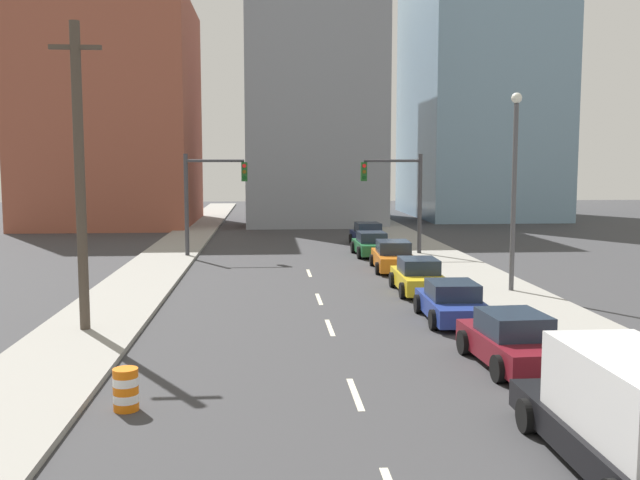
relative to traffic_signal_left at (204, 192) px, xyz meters
name	(u,v)px	position (x,y,z in m)	size (l,w,h in m)	color
sidewalk_left	(182,243)	(-2.18, 7.13, -3.77)	(3.38, 92.27, 0.16)	gray
sidewalk_right	(411,241)	(13.56, 7.13, -3.77)	(3.38, 92.27, 0.16)	gray
lane_stripe_at_14m	(355,394)	(5.69, -24.97, -3.84)	(0.16, 2.40, 0.01)	beige
lane_stripe_at_21m	(330,327)	(5.69, -18.07, -3.84)	(0.16, 2.40, 0.01)	beige
lane_stripe_at_26m	(319,299)	(5.69, -13.05, -3.84)	(0.16, 2.40, 0.01)	beige
lane_stripe_at_33m	(309,273)	(5.69, -6.19, -3.84)	(0.16, 2.40, 0.01)	beige
building_brick_left	(113,115)	(-9.85, 23.34, 5.85)	(14.00, 16.00, 19.40)	#9E513D
building_office_center	(311,104)	(7.85, 27.34, 7.26)	(12.00, 20.00, 22.22)	gray
building_glass_right	(479,9)	(25.14, 31.34, 17.11)	(13.00, 20.00, 41.92)	#7A9EB7
traffic_signal_left	(204,192)	(0.00, 0.00, 0.00)	(3.63, 0.35, 6.01)	#38383D
traffic_signal_right	(403,191)	(11.59, 0.00, 0.00)	(3.63, 0.35, 6.01)	#38383D
utility_pole_left_mid	(80,177)	(-2.25, -18.36, 1.20)	(1.60, 0.32, 9.84)	#473D33
traffic_barrel	(126,389)	(0.46, -25.70, -3.37)	(0.56, 0.56, 0.95)	orange
street_lamp	(514,179)	(13.83, -12.50, 0.99)	(0.44, 0.44, 8.34)	#4C4C51
box_truck_black	(630,417)	(9.97, -29.67, -2.81)	(2.41, 6.01, 2.19)	black
sedan_maroon	(513,342)	(10.23, -22.95, -3.17)	(2.25, 4.37, 1.48)	maroon
sedan_blue	(452,303)	(10.04, -17.32, -3.21)	(2.18, 4.37, 1.37)	navy
sedan_yellow	(418,277)	(10.01, -11.85, -3.18)	(2.09, 4.36, 1.46)	gold
sedan_orange	(393,257)	(10.07, -5.44, -3.17)	(2.28, 4.83, 1.51)	orange
sedan_green	(371,245)	(9.78, 0.29, -3.19)	(2.13, 4.33, 1.41)	#1E6033
sedan_navy	(368,235)	(10.33, 5.66, -3.16)	(2.22, 4.35, 1.52)	#141E47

